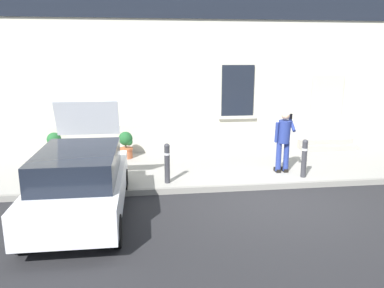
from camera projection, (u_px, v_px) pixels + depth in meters
The scene contains 11 objects.
ground_plane at pixel (274, 203), 8.85m from camera, with size 80.00×80.00×0.00m, color #232326.
sidewalk at pixel (243, 166), 11.54m from camera, with size 24.00×3.60×0.15m, color #99968E.
curb_edge at pixel (262, 187), 9.74m from camera, with size 24.00×0.12×0.15m, color gray.
building_facade at pixel (228, 44), 13.11m from camera, with size 24.00×1.52×7.50m.
entrance_stoop at pixel (326, 145), 13.40m from camera, with size 1.98×0.64×0.32m.
hatchback_car_white at pixel (81, 182), 7.90m from camera, with size 1.81×4.07×2.34m.
bollard_near_person at pixel (304, 157), 10.15m from camera, with size 0.15×0.15×1.04m.
bollard_far_left at pixel (167, 162), 9.69m from camera, with size 0.15×0.15×1.04m.
person_on_phone at pixel (284, 138), 10.46m from camera, with size 0.51×0.47×1.75m.
planter_olive at pixel (55, 145), 11.94m from camera, with size 0.44×0.44×0.86m.
planter_terracotta at pixel (126, 144), 12.06m from camera, with size 0.44×0.44×0.86m.
Camera 1 is at (-2.99, -7.98, 3.36)m, focal length 35.52 mm.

